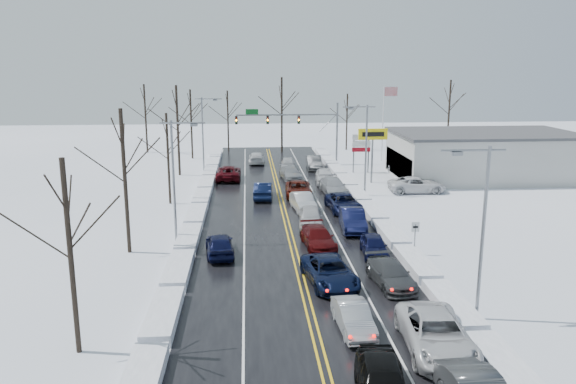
{
  "coord_description": "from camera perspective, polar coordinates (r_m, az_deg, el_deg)",
  "views": [
    {
      "loc": [
        -3.17,
        -44.03,
        12.86
      ],
      "look_at": [
        0.14,
        1.14,
        2.5
      ],
      "focal_mm": 35.0,
      "sensor_mm": 36.0,
      "label": 1
    }
  ],
  "objects": [
    {
      "name": "snow_bank_right",
      "position": [
        48.99,
        8.67,
        -2.48
      ],
      "size": [
        1.52,
        72.0,
        0.62
      ],
      "primitive_type": "cube",
      "color": "white",
      "rests_on": "ground"
    },
    {
      "name": "tree_left_a",
      "position": [
        26.11,
        -21.51,
        -2.61
      ],
      "size": [
        3.6,
        3.6,
        9.0
      ],
      "color": "#2D231C",
      "rests_on": "ground"
    },
    {
      "name": "queued_car_4",
      "position": [
        45.68,
        2.29,
        -3.47
      ],
      "size": [
        2.31,
        4.87,
        1.61
      ],
      "primitive_type": "imported",
      "rotation": [
        0.0,
        0.0,
        -0.09
      ],
      "color": "silver",
      "rests_on": "ground"
    },
    {
      "name": "queued_car_11",
      "position": [
        34.36,
        10.34,
        -9.31
      ],
      "size": [
        2.49,
        5.03,
        1.41
      ],
      "primitive_type": "imported",
      "rotation": [
        0.0,
        0.0,
        0.11
      ],
      "color": "#3C3E41",
      "rests_on": "ground"
    },
    {
      "name": "queued_car_10",
      "position": [
        27.58,
        14.74,
        -15.36
      ],
      "size": [
        3.23,
        6.32,
        1.71
      ],
      "primitive_type": "imported",
      "rotation": [
        0.0,
        0.0,
        -0.06
      ],
      "color": "silver",
      "rests_on": "ground"
    },
    {
      "name": "streetlight_se",
      "position": [
        29.43,
        18.93,
        -2.7
      ],
      "size": [
        3.2,
        0.25,
        9.0
      ],
      "color": "slate",
      "rests_on": "ground"
    },
    {
      "name": "queued_car_3",
      "position": [
        40.52,
        3.07,
        -5.64
      ],
      "size": [
        2.44,
        5.14,
        1.45
      ],
      "primitive_type": "imported",
      "rotation": [
        0.0,
        0.0,
        0.08
      ],
      "color": "#43090A",
      "rests_on": "ground"
    },
    {
      "name": "tree_far_d",
      "position": [
        86.16,
        6.02,
        8.21
      ],
      "size": [
        3.4,
        3.4,
        8.5
      ],
      "color": "#2D231C",
      "rests_on": "ground"
    },
    {
      "name": "snow_bank_left",
      "position": [
        47.99,
        -9.35,
        -2.83
      ],
      "size": [
        1.52,
        72.0,
        0.62
      ],
      "primitive_type": "cube",
      "color": "white",
      "rests_on": "ground"
    },
    {
      "name": "ground",
      "position": [
        45.98,
        -0.07,
        -3.36
      ],
      "size": [
        160.0,
        160.0,
        0.0
      ],
      "primitive_type": "plane",
      "color": "white",
      "rests_on": "ground"
    },
    {
      "name": "parked_car_0",
      "position": [
        58.96,
        12.92,
        -0.04
      ],
      "size": [
        5.89,
        2.8,
        1.62
      ],
      "primitive_type": "imported",
      "rotation": [
        0.0,
        0.0,
        1.55
      ],
      "color": "white",
      "rests_on": "ground"
    },
    {
      "name": "streetlight_ne",
      "position": [
        55.74,
        7.75,
        4.98
      ],
      "size": [
        3.2,
        0.25,
        9.0
      ],
      "color": "slate",
      "rests_on": "ground"
    },
    {
      "name": "queued_car_7",
      "position": [
        64.08,
        0.25,
        1.31
      ],
      "size": [
        2.59,
        5.14,
        1.43
      ],
      "primitive_type": "imported",
      "rotation": [
        0.0,
        0.0,
        0.12
      ],
      "color": "gray",
      "rests_on": "ground"
    },
    {
      "name": "used_vehicles_sign",
      "position": [
        68.1,
        7.45,
        4.72
      ],
      "size": [
        2.2,
        0.22,
        4.65
      ],
      "color": "slate",
      "rests_on": "ground"
    },
    {
      "name": "queued_car_6",
      "position": [
        55.74,
        1.07,
        -0.46
      ],
      "size": [
        2.72,
        5.48,
        1.49
      ],
      "primitive_type": "imported",
      "rotation": [
        0.0,
        0.0,
        -0.05
      ],
      "color": "#4B110A",
      "rests_on": "ground"
    },
    {
      "name": "queued_car_13",
      "position": [
        44.9,
        6.55,
        -3.84
      ],
      "size": [
        2.11,
        5.23,
        1.69
      ],
      "primitive_type": "imported",
      "rotation": [
        0.0,
        0.0,
        -0.06
      ],
      "color": "black",
      "rests_on": "ground"
    },
    {
      "name": "queued_car_16",
      "position": [
        61.91,
        3.74,
        0.87
      ],
      "size": [
        2.33,
        5.0,
        1.66
      ],
      "primitive_type": "imported",
      "rotation": [
        0.0,
        0.0,
        -0.08
      ],
      "color": "silver",
      "rests_on": "ground"
    },
    {
      "name": "oncoming_car_3",
      "position": [
        39.13,
        -6.92,
        -6.4
      ],
      "size": [
        2.29,
        4.74,
        1.56
      ],
      "primitive_type": "imported",
      "rotation": [
        0.0,
        0.0,
        3.24
      ],
      "color": "black",
      "rests_on": "ground"
    },
    {
      "name": "tree_far_b",
      "position": [
        85.33,
        -6.15,
        8.39
      ],
      "size": [
        3.6,
        3.6,
        9.0
      ],
      "color": "#2D231C",
      "rests_on": "ground"
    },
    {
      "name": "queued_car_8",
      "position": [
        70.24,
        -0.01,
        2.34
      ],
      "size": [
        2.1,
        4.47,
        1.48
      ],
      "primitive_type": "imported",
      "rotation": [
        0.0,
        0.0,
        -0.08
      ],
      "color": "#BBBBBE",
      "rests_on": "ground"
    },
    {
      "name": "traffic_signal_mast",
      "position": [
        72.7,
        1.06,
        7.05
      ],
      "size": [
        13.28,
        0.39,
        8.0
      ],
      "color": "slate",
      "rests_on": "ground"
    },
    {
      "name": "queued_car_5",
      "position": [
        50.51,
        1.52,
        -1.87
      ],
      "size": [
        2.18,
        4.87,
        1.55
      ],
      "primitive_type": "imported",
      "rotation": [
        0.0,
        0.0,
        0.12
      ],
      "color": "#BDBDC0",
      "rests_on": "ground"
    },
    {
      "name": "dealership_building",
      "position": [
        68.47,
        19.26,
        3.59
      ],
      "size": [
        20.4,
        12.4,
        5.3
      ],
      "color": "#B7B6B1",
      "rests_on": "ground"
    },
    {
      "name": "oncoming_car_2",
      "position": [
        74.42,
        -3.19,
        2.92
      ],
      "size": [
        2.21,
        5.15,
        1.48
      ],
      "primitive_type": "imported",
      "rotation": [
        0.0,
        0.0,
        3.11
      ],
      "color": "silver",
      "rests_on": "ground"
    },
    {
      "name": "parked_car_1",
      "position": [
        63.89,
        14.38,
        0.87
      ],
      "size": [
        2.73,
        5.28,
        1.46
      ],
      "primitive_type": "imported",
      "rotation": [
        0.0,
        0.0,
        0.14
      ],
      "color": "#45484A",
      "rests_on": "ground"
    },
    {
      "name": "tree_left_e",
      "position": [
        78.64,
        -9.85,
        8.16
      ],
      "size": [
        3.8,
        3.8,
        9.5
      ],
      "color": "#2D231C",
      "rests_on": "ground"
    },
    {
      "name": "queued_car_15",
      "position": [
        56.98,
        4.61,
        -0.2
      ],
      "size": [
        2.65,
        5.63,
        1.59
      ],
      "primitive_type": "imported",
      "rotation": [
        0.0,
        0.0,
        0.08
      ],
      "color": "#9C9FA4",
      "rests_on": "ground"
    },
    {
      "name": "queued_car_17",
      "position": [
        70.32,
        2.65,
        2.34
      ],
      "size": [
        1.92,
        5.06,
        1.65
      ],
      "primitive_type": "imported",
      "rotation": [
        0.0,
        0.0,
        -0.04
      ],
      "color": "#3C3E41",
      "rests_on": "ground"
    },
    {
      "name": "streetlight_sw",
      "position": [
        41.05,
        -11.3,
        2.04
      ],
      "size": [
        3.2,
        0.25,
        9.0
      ],
      "color": "slate",
      "rests_on": "ground"
    },
    {
      "name": "flagpole",
      "position": [
        76.58,
        9.77,
        7.51
      ],
      "size": [
        1.87,
        1.2,
        10.0
      ],
      "color": "silver",
      "rests_on": "ground"
    },
    {
      "name": "parked_car_2",
      "position": [
        68.26,
        11.31,
        1.77
      ],
      "size": [
        2.17,
        4.98,
        1.67
      ],
      "primitive_type": "imported",
      "rotation": [
        0.0,
        0.0,
        3.18
      ],
      "color": "#9C9EA3",
      "rests_on": "ground"
    },
    {
      "name": "tires_plus_sign",
      "position": [
        62.06,
        8.61,
        5.46
      ],
      "size": [
        3.2,
        0.34,
        6.0
      ],
      "color": "slate",
      "rests_on": "ground"
    },
    {
      "name": "queued_car_12",
      "position": [
        39.25,
        8.71,
        -6.39
      ],
      "size": [
        1.96,
        4.24,
        1.41
      ],
      "primitive_type": "imported",
      "rotation": [
        0.0,
        0.0,
        -0.07
      ],
      "color": "black",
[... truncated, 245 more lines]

